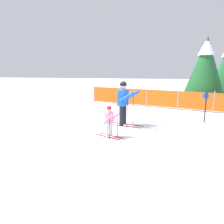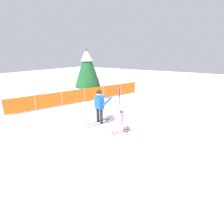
% 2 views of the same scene
% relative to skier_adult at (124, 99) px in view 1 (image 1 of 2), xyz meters
% --- Properties ---
extents(ground_plane, '(60.00, 60.00, 0.00)m').
position_rel_skier_adult_xyz_m(ground_plane, '(-0.12, -0.16, -1.07)').
color(ground_plane, white).
extents(skier_adult, '(1.72, 0.96, 1.79)m').
position_rel_skier_adult_xyz_m(skier_adult, '(0.00, 0.00, 0.00)').
color(skier_adult, maroon).
rests_on(skier_adult, ground_plane).
extents(skier_child, '(1.00, 0.68, 1.07)m').
position_rel_skier_adult_xyz_m(skier_child, '(-0.35, -1.52, -0.45)').
color(skier_child, maroon).
rests_on(skier_child, ground_plane).
extents(safety_fence, '(10.14, 3.45, 1.10)m').
position_rel_skier_adult_xyz_m(safety_fence, '(2.69, 3.54, -0.52)').
color(safety_fence, gray).
rests_on(safety_fence, ground_plane).
extents(conifer_near, '(2.13, 2.13, 3.95)m').
position_rel_skier_adult_xyz_m(conifer_near, '(4.20, 4.51, 1.37)').
color(conifer_near, '#4C3823').
rests_on(conifer_near, ground_plane).
extents(trail_marker, '(0.28, 0.08, 1.31)m').
position_rel_skier_adult_xyz_m(trail_marker, '(3.37, 0.89, -0.26)').
color(trail_marker, black).
rests_on(trail_marker, ground_plane).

